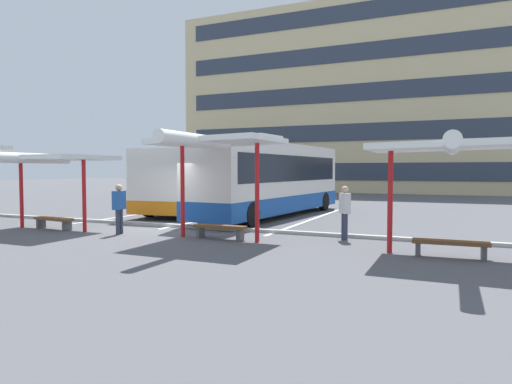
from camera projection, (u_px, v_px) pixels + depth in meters
ground_plane at (158, 229)px, 16.91m from camera, size 160.00×160.00×0.00m
terminal_building at (353, 105)px, 49.45m from camera, size 34.62×13.72×21.61m
coach_bus_0 at (206, 181)px, 24.45m from camera, size 3.26×10.83×3.55m
coach_bus_1 at (272, 179)px, 21.58m from camera, size 3.43×11.70×3.81m
lane_stripe_0 at (169, 210)px, 25.08m from camera, size 0.16×14.00×0.01m
lane_stripe_1 at (239, 213)px, 23.35m from camera, size 0.16×14.00×0.01m
lane_stripe_2 at (320, 216)px, 21.61m from camera, size 0.16×14.00×0.01m
waiting_shelter_1 at (45, 159)px, 16.47m from camera, size 4.20×4.88×2.84m
bench_1 at (54, 220)px, 16.90m from camera, size 1.89×0.65×0.45m
waiting_shelter_2 at (214, 144)px, 14.09m from camera, size 3.72×4.69×3.30m
bench_2 at (220, 229)px, 14.56m from camera, size 1.80×0.49×0.45m
waiting_shelter_3 at (452, 148)px, 11.19m from camera, size 4.02×4.51×3.01m
bench_3 at (450, 245)px, 11.43m from camera, size 1.85×0.48×0.45m
platform_kerb at (171, 225)px, 17.67m from camera, size 44.00×0.24×0.12m
waiting_passenger_0 at (119, 205)px, 15.63m from camera, size 0.24×0.51×1.75m
waiting_passenger_1 at (345, 208)px, 14.37m from camera, size 0.46×0.54×1.73m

